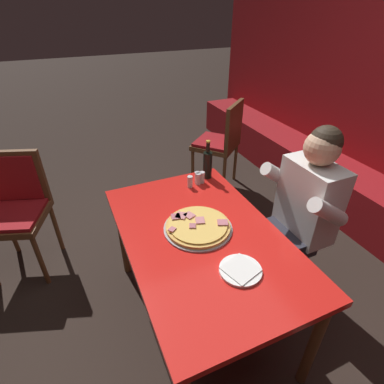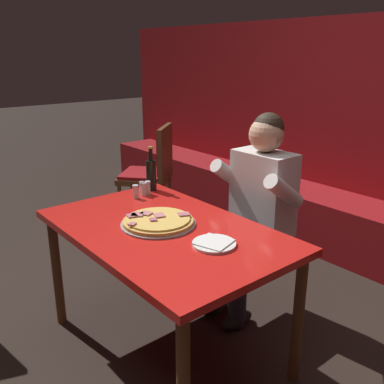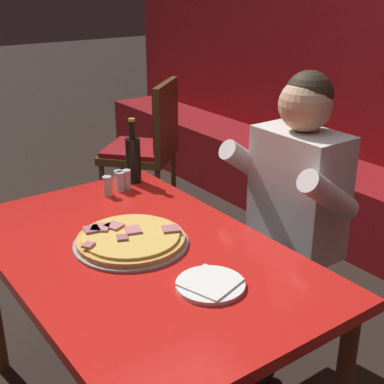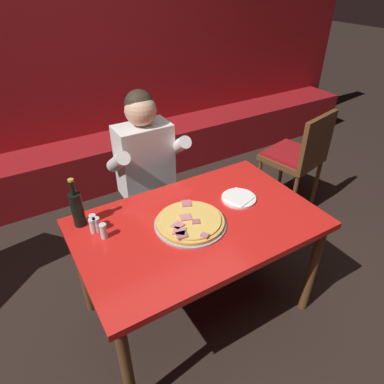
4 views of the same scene
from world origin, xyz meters
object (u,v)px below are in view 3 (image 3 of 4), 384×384
shaker_red_pepper_flakes (119,181)px  diner_seated_blue_shirt (282,214)px  main_dining_table (140,271)px  shaker_parmesan (127,180)px  pizza (130,240)px  shaker_oregano (107,187)px  plate_white_paper (210,284)px  dining_chair_far_right (149,142)px  shaker_black_pepper (120,183)px  beer_bottle (133,158)px

shaker_red_pepper_flakes → diner_seated_blue_shirt: (0.54, 0.45, -0.08)m
main_dining_table → shaker_parmesan: (-0.51, 0.24, 0.12)m
pizza → diner_seated_blue_shirt: size_ratio=0.31×
diner_seated_blue_shirt → shaker_oregano: bearing=-134.2°
pizza → shaker_oregano: shaker_oregano is taller
plate_white_paper → dining_chair_far_right: (-1.83, 0.91, -0.17)m
shaker_oregano → dining_chair_far_right: bearing=141.0°
dining_chair_far_right → shaker_black_pepper: bearing=-36.9°
beer_bottle → diner_seated_blue_shirt: diner_seated_blue_shirt is taller
plate_white_paper → diner_seated_blue_shirt: size_ratio=0.16×
main_dining_table → shaker_black_pepper: (-0.51, 0.21, 0.12)m
main_dining_table → diner_seated_blue_shirt: 0.67m
main_dining_table → shaker_red_pepper_flakes: size_ratio=15.69×
diner_seated_blue_shirt → dining_chair_far_right: bearing=169.0°
pizza → shaker_black_pepper: 0.50m
shaker_red_pepper_flakes → shaker_parmesan: bearing=68.4°
plate_white_paper → beer_bottle: beer_bottle is taller
beer_bottle → dining_chair_far_right: beer_bottle is taller
plate_white_paper → beer_bottle: (-0.89, 0.26, 0.10)m
shaker_red_pepper_flakes → shaker_oregano: 0.08m
plate_white_paper → diner_seated_blue_shirt: diner_seated_blue_shirt is taller
main_dining_table → dining_chair_far_right: 1.79m
plate_white_paper → shaker_red_pepper_flakes: shaker_red_pepper_flakes is taller
shaker_black_pepper → shaker_red_pepper_flakes: bearing=172.5°
pizza → shaker_parmesan: bearing=151.7°
dining_chair_far_right → shaker_parmesan: bearing=-35.8°
beer_bottle → shaker_parmesan: beer_bottle is taller
diner_seated_blue_shirt → shaker_black_pepper: bearing=-138.9°
main_dining_table → shaker_red_pepper_flakes: (-0.53, 0.21, 0.12)m
diner_seated_blue_shirt → plate_white_paper: bearing=-63.2°
shaker_parmesan → shaker_oregano: bearing=-78.6°
shaker_parmesan → shaker_black_pepper: same height
shaker_parmesan → shaker_red_pepper_flakes: bearing=-111.6°
pizza → beer_bottle: (-0.52, 0.32, 0.09)m
plate_white_paper → shaker_black_pepper: bearing=169.6°
main_dining_table → beer_bottle: bearing=151.2°
main_dining_table → shaker_parmesan: shaker_parmesan is taller
plate_white_paper → shaker_parmesan: size_ratio=2.44×
shaker_red_pepper_flakes → shaker_oregano: bearing=-64.8°
plate_white_paper → shaker_oregano: (-0.82, 0.08, 0.03)m
shaker_red_pepper_flakes → shaker_oregano: same height
beer_bottle → shaker_red_pepper_flakes: size_ratio=3.40×
beer_bottle → shaker_red_pepper_flakes: (0.04, -0.10, -0.07)m
shaker_oregano → diner_seated_blue_shirt: size_ratio=0.07×
plate_white_paper → shaker_black_pepper: (-0.83, 0.15, 0.03)m
diner_seated_blue_shirt → dining_chair_far_right: (-1.53, 0.30, -0.13)m
shaker_black_pepper → shaker_oregano: bearing=-79.5°
pizza → shaker_oregano: size_ratio=4.63×
pizza → shaker_parmesan: size_ratio=4.63×
plate_white_paper → shaker_red_pepper_flakes: bearing=169.6°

